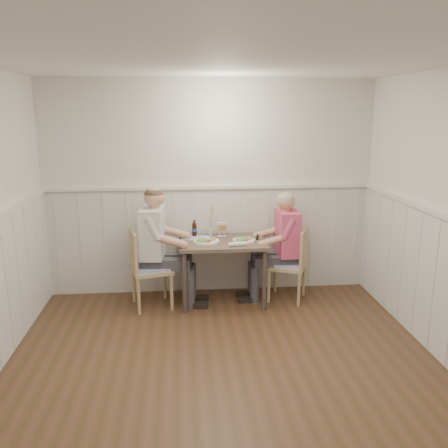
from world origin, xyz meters
name	(u,v)px	position (x,y,z in m)	size (l,w,h in m)	color
ground_plane	(228,388)	(0.00, 0.00, 0.00)	(4.50, 4.50, 0.00)	#49331C
room_shell	(228,209)	(0.00, 0.00, 1.52)	(4.04, 4.54, 2.60)	silver
wainscot	(221,281)	(0.00, 0.69, 0.69)	(4.00, 4.49, 1.34)	silver
dining_table	(222,249)	(0.12, 1.84, 0.65)	(1.00, 0.70, 0.75)	#4E4137
chair_right	(292,262)	(0.95, 1.81, 0.48)	(0.55, 0.55, 0.88)	tan
chair_left	(146,266)	(-0.76, 1.75, 0.50)	(0.53, 0.53, 0.93)	tan
man_in_pink	(283,254)	(0.85, 1.87, 0.56)	(0.62, 0.43, 1.33)	#3F3F47
diner_cream	(157,256)	(-0.64, 1.81, 0.60)	(0.69, 0.48, 1.43)	#3F3F47
plate_man	(243,239)	(0.36, 1.80, 0.77)	(0.26, 0.26, 0.07)	white
plate_diner	(205,240)	(-0.09, 1.79, 0.77)	(0.31, 0.31, 0.08)	white
beer_glass_a	(224,227)	(0.16, 2.04, 0.86)	(0.07, 0.07, 0.17)	silver
beer_glass_b	(220,227)	(0.10, 2.05, 0.87)	(0.07, 0.07, 0.17)	silver
beer_bottle	(194,229)	(-0.20, 2.08, 0.84)	(0.06, 0.06, 0.20)	black
rolled_napkin	(238,244)	(0.27, 1.61, 0.77)	(0.22, 0.08, 0.05)	white
grass_vase	(210,221)	(0.00, 2.12, 0.93)	(0.04, 0.04, 0.39)	silver
gingham_mat	(196,238)	(-0.18, 2.00, 0.75)	(0.37, 0.33, 0.01)	#5360A9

